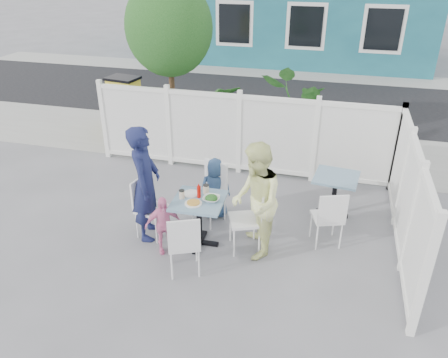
% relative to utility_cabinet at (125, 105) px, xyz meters
% --- Properties ---
extents(ground, '(80.00, 80.00, 0.00)m').
position_rel_utility_cabinet_xyz_m(ground, '(3.12, -4.00, -0.63)').
color(ground, slate).
extents(near_sidewalk, '(24.00, 2.60, 0.01)m').
position_rel_utility_cabinet_xyz_m(near_sidewalk, '(3.12, -0.20, -0.62)').
color(near_sidewalk, gray).
rests_on(near_sidewalk, ground).
extents(street, '(24.00, 5.00, 0.01)m').
position_rel_utility_cabinet_xyz_m(street, '(3.12, 3.50, -0.62)').
color(street, black).
rests_on(street, ground).
extents(far_sidewalk, '(24.00, 1.60, 0.01)m').
position_rel_utility_cabinet_xyz_m(far_sidewalk, '(3.12, 6.60, -0.62)').
color(far_sidewalk, gray).
rests_on(far_sidewalk, ground).
extents(fence_back, '(5.86, 0.08, 1.60)m').
position_rel_utility_cabinet_xyz_m(fence_back, '(3.22, -1.60, 0.16)').
color(fence_back, white).
rests_on(fence_back, ground).
extents(fence_right, '(0.08, 3.66, 1.60)m').
position_rel_utility_cabinet_xyz_m(fence_right, '(6.12, -3.40, 0.16)').
color(fence_right, white).
rests_on(fence_right, ground).
extents(tree, '(1.80, 1.62, 3.59)m').
position_rel_utility_cabinet_xyz_m(tree, '(1.52, -0.70, 1.96)').
color(tree, '#382316').
rests_on(tree, ground).
extents(utility_cabinet, '(0.75, 0.59, 1.25)m').
position_rel_utility_cabinet_xyz_m(utility_cabinet, '(0.00, 0.00, 0.00)').
color(utility_cabinet, yellow).
rests_on(utility_cabinet, ground).
extents(potted_shrub_a, '(1.23, 1.23, 1.58)m').
position_rel_utility_cabinet_xyz_m(potted_shrub_a, '(2.73, -0.90, 0.16)').
color(potted_shrub_a, '#164515').
rests_on(potted_shrub_a, ground).
extents(potted_shrub_b, '(2.18, 2.24, 1.89)m').
position_rel_utility_cabinet_xyz_m(potted_shrub_b, '(4.45, -1.00, 0.32)').
color(potted_shrub_b, '#164515').
rests_on(potted_shrub_b, ground).
extents(main_table, '(0.76, 0.76, 0.77)m').
position_rel_utility_cabinet_xyz_m(main_table, '(3.21, -4.13, -0.03)').
color(main_table, teal).
rests_on(main_table, ground).
extents(spare_table, '(0.77, 0.77, 0.73)m').
position_rel_utility_cabinet_xyz_m(spare_table, '(5.12, -2.77, -0.06)').
color(spare_table, teal).
rests_on(spare_table, ground).
extents(chair_left, '(0.49, 0.50, 0.96)m').
position_rel_utility_cabinet_xyz_m(chair_left, '(2.36, -4.07, -0.07)').
color(chair_left, white).
rests_on(chair_left, ground).
extents(chair_right, '(0.58, 0.59, 1.00)m').
position_rel_utility_cabinet_xyz_m(chair_right, '(3.97, -4.03, -0.04)').
color(chair_right, white).
rests_on(chair_right, ground).
extents(chair_back, '(0.59, 0.58, 1.00)m').
position_rel_utility_cabinet_xyz_m(chair_back, '(3.19, -3.41, -0.04)').
color(chair_back, white).
rests_on(chair_back, ground).
extents(chair_near, '(0.56, 0.55, 0.94)m').
position_rel_utility_cabinet_xyz_m(chair_near, '(3.23, -4.86, -0.08)').
color(chair_near, white).
rests_on(chair_near, ground).
extents(chair_spare, '(0.54, 0.53, 0.93)m').
position_rel_utility_cabinet_xyz_m(chair_spare, '(5.07, -3.69, -0.09)').
color(chair_spare, white).
rests_on(chair_spare, ground).
extents(man, '(0.56, 0.74, 1.81)m').
position_rel_utility_cabinet_xyz_m(man, '(2.38, -4.10, 0.28)').
color(man, '#171D46').
rests_on(man, ground).
extents(woman, '(0.86, 0.99, 1.72)m').
position_rel_utility_cabinet_xyz_m(woman, '(4.05, -4.12, 0.23)').
color(woman, '#E6F35C').
rests_on(woman, ground).
extents(boy, '(0.59, 0.48, 1.04)m').
position_rel_utility_cabinet_xyz_m(boy, '(3.22, -3.30, -0.11)').
color(boy, navy).
rests_on(boy, ground).
extents(toddler, '(0.57, 0.48, 0.91)m').
position_rel_utility_cabinet_xyz_m(toddler, '(2.76, -4.44, -0.17)').
color(toddler, pink).
rests_on(toddler, ground).
extents(plate_main, '(0.25, 0.25, 0.02)m').
position_rel_utility_cabinet_xyz_m(plate_main, '(3.18, -4.27, 0.16)').
color(plate_main, white).
rests_on(plate_main, main_table).
extents(plate_side, '(0.24, 0.24, 0.02)m').
position_rel_utility_cabinet_xyz_m(plate_side, '(3.05, -4.01, 0.16)').
color(plate_side, white).
rests_on(plate_side, main_table).
extents(salad_bowl, '(0.24, 0.24, 0.06)m').
position_rel_utility_cabinet_xyz_m(salad_bowl, '(3.40, -4.12, 0.18)').
color(salad_bowl, white).
rests_on(salad_bowl, main_table).
extents(coffee_cup_a, '(0.08, 0.08, 0.12)m').
position_rel_utility_cabinet_xyz_m(coffee_cup_a, '(2.97, -4.16, 0.21)').
color(coffee_cup_a, beige).
rests_on(coffee_cup_a, main_table).
extents(coffee_cup_b, '(0.09, 0.09, 0.13)m').
position_rel_utility_cabinet_xyz_m(coffee_cup_b, '(3.26, -3.93, 0.21)').
color(coffee_cup_b, beige).
rests_on(coffee_cup_b, main_table).
extents(ketchup_bottle, '(0.06, 0.06, 0.18)m').
position_rel_utility_cabinet_xyz_m(ketchup_bottle, '(3.20, -4.07, 0.24)').
color(ketchup_bottle, '#AF0D05').
rests_on(ketchup_bottle, main_table).
extents(salt_shaker, '(0.03, 0.03, 0.07)m').
position_rel_utility_cabinet_xyz_m(salt_shaker, '(3.13, -3.92, 0.18)').
color(salt_shaker, white).
rests_on(salt_shaker, main_table).
extents(pepper_shaker, '(0.03, 0.03, 0.07)m').
position_rel_utility_cabinet_xyz_m(pepper_shaker, '(3.15, -3.88, 0.18)').
color(pepper_shaker, black).
rests_on(pepper_shaker, main_table).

